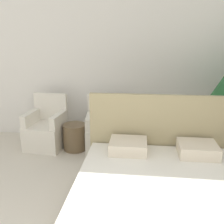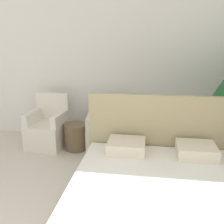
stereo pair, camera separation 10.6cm
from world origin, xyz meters
The scene contains 5 objects.
wall_back centered at (0.00, 3.88, 1.45)m, with size 10.00×0.06×2.90m.
bed centered at (0.70, 1.42, 0.28)m, with size 1.82×2.17×1.17m.
armchair_near_window_left centered at (-1.17, 3.27, 0.29)m, with size 0.66×0.64×0.90m.
armchair_near_window_right centered at (-0.14, 3.27, 0.29)m, with size 0.67×0.65×0.90m.
side_table centered at (-0.65, 3.23, 0.22)m, with size 0.39×0.39×0.44m.
Camera 2 is at (0.52, -0.58, 1.83)m, focal length 40.00 mm.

